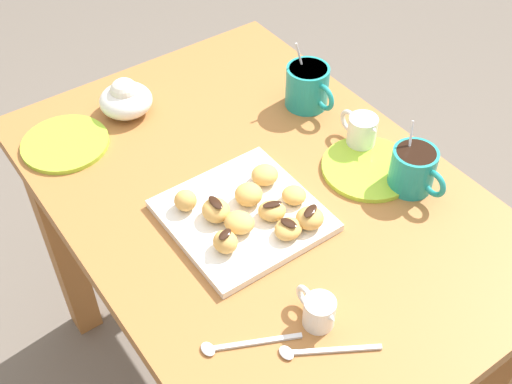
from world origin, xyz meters
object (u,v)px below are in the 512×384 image
(beignet_0, at_px, (225,242))
(beignet_1, at_px, (239,223))
(beignet_7, at_px, (264,174))
(beignet_5, at_px, (186,200))
(saucer_lime_right, at_px, (368,168))
(beignet_9, at_px, (294,195))
(beignet_2, at_px, (216,210))
(beignet_6, at_px, (310,218))
(cream_pitcher_white, at_px, (361,130))
(beignet_8, at_px, (288,229))
(coffee_mug_teal_left, at_px, (308,85))
(coffee_mug_teal_right, at_px, (414,169))
(dining_table, at_px, (259,239))
(saucer_lime_left, at_px, (65,144))
(beignet_3, at_px, (272,211))
(beignet_4, at_px, (249,194))
(pastry_plate_square, at_px, (243,215))
(chocolate_sauce_pitcher, at_px, (319,311))
(ice_cream_bowl, at_px, (126,99))

(beignet_0, bearing_deg, beignet_1, 118.11)
(beignet_7, bearing_deg, beignet_5, -98.55)
(saucer_lime_right, height_order, beignet_7, beignet_7)
(beignet_1, bearing_deg, beignet_0, -61.89)
(beignet_7, distance_m, beignet_9, 0.08)
(beignet_2, distance_m, beignet_6, 0.17)
(cream_pitcher_white, height_order, beignet_8, cream_pitcher_white)
(coffee_mug_teal_left, bearing_deg, beignet_0, -56.57)
(beignet_1, relative_size, beignet_5, 1.31)
(coffee_mug_teal_right, bearing_deg, beignet_9, -112.19)
(dining_table, height_order, saucer_lime_left, saucer_lime_left)
(coffee_mug_teal_left, bearing_deg, coffee_mug_teal_right, 0.00)
(coffee_mug_teal_left, height_order, beignet_8, coffee_mug_teal_left)
(cream_pitcher_white, height_order, beignet_3, cream_pitcher_white)
(dining_table, bearing_deg, coffee_mug_teal_left, 122.97)
(dining_table, distance_m, beignet_4, 0.19)
(dining_table, xyz_separation_m, beignet_4, (0.03, -0.04, 0.18))
(beignet_8, bearing_deg, beignet_1, -134.25)
(coffee_mug_teal_right, distance_m, beignet_4, 0.32)
(pastry_plate_square, xyz_separation_m, beignet_5, (-0.07, -0.08, 0.03))
(beignet_5, height_order, beignet_6, beignet_5)
(coffee_mug_teal_left, distance_m, coffee_mug_teal_right, 0.32)
(beignet_2, relative_size, beignet_4, 1.05)
(beignet_1, height_order, beignet_7, beignet_7)
(chocolate_sauce_pitcher, distance_m, beignet_9, 0.26)
(pastry_plate_square, bearing_deg, beignet_0, -53.90)
(beignet_5, bearing_deg, coffee_mug_teal_left, 108.47)
(coffee_mug_teal_left, height_order, beignet_3, coffee_mug_teal_left)
(coffee_mug_teal_left, distance_m, beignet_8, 0.41)
(beignet_0, distance_m, beignet_8, 0.12)
(beignet_5, bearing_deg, beignet_2, 31.72)
(cream_pitcher_white, height_order, beignet_1, cream_pitcher_white)
(pastry_plate_square, height_order, coffee_mug_teal_right, coffee_mug_teal_right)
(beignet_0, height_order, beignet_1, beignet_0)
(saucer_lime_left, distance_m, beignet_5, 0.33)
(pastry_plate_square, bearing_deg, beignet_5, -131.97)
(chocolate_sauce_pitcher, height_order, beignet_0, chocolate_sauce_pitcher)
(beignet_1, bearing_deg, saucer_lime_left, -159.40)
(cream_pitcher_white, xyz_separation_m, beignet_5, (-0.04, -0.40, -0.00))
(saucer_lime_right, bearing_deg, beignet_5, -106.87)
(cream_pitcher_white, xyz_separation_m, beignet_0, (0.08, -0.39, -0.00))
(coffee_mug_teal_right, xyz_separation_m, beignet_3, (-0.08, -0.28, -0.02))
(cream_pitcher_white, xyz_separation_m, beignet_1, (0.06, -0.34, -0.01))
(saucer_lime_right, distance_m, beignet_7, 0.22)
(chocolate_sauce_pitcher, bearing_deg, saucer_lime_right, 125.11)
(dining_table, xyz_separation_m, chocolate_sauce_pitcher, (0.30, -0.10, 0.18))
(coffee_mug_teal_right, distance_m, cream_pitcher_white, 0.15)
(pastry_plate_square, xyz_separation_m, beignet_8, (0.09, 0.04, 0.02))
(ice_cream_bowl, xyz_separation_m, beignet_3, (0.45, 0.06, -0.01))
(dining_table, distance_m, saucer_lime_left, 0.45)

